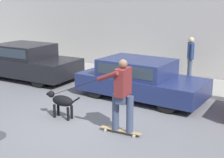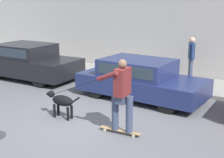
{
  "view_description": "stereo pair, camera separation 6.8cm",
  "coord_description": "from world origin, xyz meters",
  "px_view_note": "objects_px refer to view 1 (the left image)",
  "views": [
    {
      "loc": [
        4.18,
        -5.73,
        2.98
      ],
      "look_at": [
        -0.02,
        1.06,
        0.95
      ],
      "focal_mm": 50.0,
      "sensor_mm": 36.0,
      "label": 1
    },
    {
      "loc": [
        4.24,
        -5.69,
        2.98
      ],
      "look_at": [
        -0.02,
        1.06,
        0.95
      ],
      "focal_mm": 50.0,
      "sensor_mm": 36.0,
      "label": 2
    }
  ],
  "objects_px": {
    "dog": "(62,101)",
    "skateboarder": "(122,93)",
    "parked_car_1": "(140,79)",
    "fire_hydrant": "(1,59)",
    "pedestrian_with_bag": "(190,56)",
    "parked_car_0": "(27,62)"
  },
  "relations": [
    {
      "from": "dog",
      "to": "skateboarder",
      "type": "relative_size",
      "value": 0.39
    },
    {
      "from": "parked_car_1",
      "to": "skateboarder",
      "type": "bearing_deg",
      "value": -69.4
    },
    {
      "from": "parked_car_1",
      "to": "fire_hydrant",
      "type": "xyz_separation_m",
      "value": [
        -7.43,
        0.82,
        -0.21
      ]
    },
    {
      "from": "pedestrian_with_bag",
      "to": "skateboarder",
      "type": "bearing_deg",
      "value": -114.23
    },
    {
      "from": "dog",
      "to": "fire_hydrant",
      "type": "xyz_separation_m",
      "value": [
        -6.48,
        3.38,
        -0.06
      ]
    },
    {
      "from": "skateboarder",
      "to": "parked_car_1",
      "type": "bearing_deg",
      "value": -76.14
    },
    {
      "from": "skateboarder",
      "to": "dog",
      "type": "bearing_deg",
      "value": -6.2
    },
    {
      "from": "dog",
      "to": "skateboarder",
      "type": "bearing_deg",
      "value": 175.78
    },
    {
      "from": "pedestrian_with_bag",
      "to": "fire_hydrant",
      "type": "height_order",
      "value": "pedestrian_with_bag"
    },
    {
      "from": "parked_car_1",
      "to": "pedestrian_with_bag",
      "type": "distance_m",
      "value": 2.72
    },
    {
      "from": "dog",
      "to": "skateboarder",
      "type": "distance_m",
      "value": 1.9
    },
    {
      "from": "parked_car_1",
      "to": "fire_hydrant",
      "type": "relative_size",
      "value": 5.38
    },
    {
      "from": "dog",
      "to": "fire_hydrant",
      "type": "height_order",
      "value": "fire_hydrant"
    },
    {
      "from": "skateboarder",
      "to": "fire_hydrant",
      "type": "distance_m",
      "value": 9.01
    },
    {
      "from": "dog",
      "to": "fire_hydrant",
      "type": "bearing_deg",
      "value": -30.27
    },
    {
      "from": "parked_car_0",
      "to": "fire_hydrant",
      "type": "relative_size",
      "value": 5.53
    },
    {
      "from": "pedestrian_with_bag",
      "to": "parked_car_0",
      "type": "bearing_deg",
      "value": 179.0
    },
    {
      "from": "parked_car_0",
      "to": "parked_car_1",
      "type": "distance_m",
      "value": 4.87
    },
    {
      "from": "pedestrian_with_bag",
      "to": "fire_hydrant",
      "type": "distance_m",
      "value": 8.36
    },
    {
      "from": "parked_car_1",
      "to": "dog",
      "type": "xyz_separation_m",
      "value": [
        -0.95,
        -2.57,
        -0.15
      ]
    },
    {
      "from": "parked_car_0",
      "to": "fire_hydrant",
      "type": "bearing_deg",
      "value": 160.04
    },
    {
      "from": "parked_car_0",
      "to": "dog",
      "type": "bearing_deg",
      "value": -35.41
    }
  ]
}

